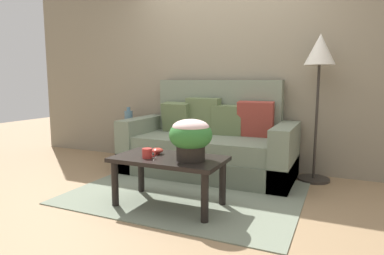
{
  "coord_description": "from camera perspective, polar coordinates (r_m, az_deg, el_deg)",
  "views": [
    {
      "loc": [
        1.4,
        -3.08,
        1.14
      ],
      "look_at": [
        -0.02,
        0.07,
        0.65
      ],
      "focal_mm": 31.27,
      "sensor_mm": 36.0,
      "label": 1
    }
  ],
  "objects": [
    {
      "name": "ground_plane",
      "position": [
        3.57,
        -0.12,
        -10.62
      ],
      "size": [
        14.0,
        14.0,
        0.0
      ],
      "primitive_type": "plane",
      "color": "#997A56"
    },
    {
      "name": "wall_back",
      "position": [
        4.5,
        6.25,
        10.62
      ],
      "size": [
        6.4,
        0.12,
        2.7
      ],
      "primitive_type": "cube",
      "color": "gray",
      "rests_on": "ground"
    },
    {
      "name": "area_rug",
      "position": [
        3.5,
        -0.73,
        -10.96
      ],
      "size": [
        2.25,
        1.73,
        0.01
      ],
      "primitive_type": "cube",
      "color": "gray",
      "rests_on": "ground"
    },
    {
      "name": "couch",
      "position": [
        4.14,
        3.02,
        -2.97
      ],
      "size": [
        2.06,
        0.92,
        1.15
      ],
      "color": "#626B59",
      "rests_on": "ground"
    },
    {
      "name": "coffee_table",
      "position": [
        3.05,
        -3.98,
        -6.44
      ],
      "size": [
        1.0,
        0.56,
        0.46
      ],
      "color": "black",
      "rests_on": "ground"
    },
    {
      "name": "side_table",
      "position": [
        4.87,
        -10.81,
        -1.11
      ],
      "size": [
        0.37,
        0.37,
        0.55
      ],
      "color": "brown",
      "rests_on": "ground"
    },
    {
      "name": "floor_lamp",
      "position": [
        3.99,
        20.9,
        10.14
      ],
      "size": [
        0.36,
        0.36,
        1.65
      ],
      "color": "#2D2823",
      "rests_on": "ground"
    },
    {
      "name": "potted_plant",
      "position": [
        2.87,
        -0.23,
        -1.4
      ],
      "size": [
        0.37,
        0.37,
        0.36
      ],
      "color": "black",
      "rests_on": "coffee_table"
    },
    {
      "name": "coffee_mug",
      "position": [
        3.0,
        -7.6,
        -4.37
      ],
      "size": [
        0.13,
        0.09,
        0.09
      ],
      "color": "red",
      "rests_on": "coffee_table"
    },
    {
      "name": "snack_bowl",
      "position": [
        3.15,
        -5.95,
        -3.94
      ],
      "size": [
        0.11,
        0.11,
        0.06
      ],
      "color": "#B2382D",
      "rests_on": "coffee_table"
    },
    {
      "name": "table_vase",
      "position": [
        4.84,
        -10.76,
        1.93
      ],
      "size": [
        0.12,
        0.12,
        0.22
      ],
      "color": "slate",
      "rests_on": "side_table"
    }
  ]
}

